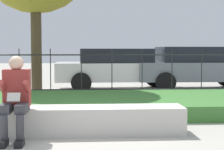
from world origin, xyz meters
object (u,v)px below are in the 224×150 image
at_px(stone_bench, 86,122).
at_px(car_parked_center, 119,68).
at_px(person_seated_reader, 16,95).
at_px(car_parked_right, 197,67).

height_order(stone_bench, car_parked_center, car_parked_center).
bearing_deg(person_seated_reader, car_parked_center, 72.76).
xyz_separation_m(person_seated_reader, car_parked_center, (2.09, 6.75, 0.06)).
bearing_deg(person_seated_reader, stone_bench, 17.79).
height_order(stone_bench, person_seated_reader, person_seated_reader).
distance_m(stone_bench, car_parked_right, 7.33).
height_order(stone_bench, car_parked_right, car_parked_right).
distance_m(stone_bench, person_seated_reader, 1.17).
relative_size(person_seated_reader, car_parked_center, 0.29).
bearing_deg(car_parked_right, car_parked_center, 177.70).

